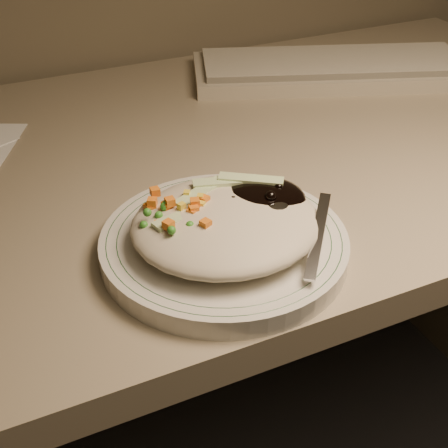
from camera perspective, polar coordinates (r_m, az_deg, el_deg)
name	(u,v)px	position (r m, az deg, el deg)	size (l,w,h in m)	color
desk	(204,267)	(0.95, -1.83, -3.94)	(1.40, 0.70, 0.74)	gray
plate	(224,245)	(0.64, 0.00, -1.92)	(0.25, 0.25, 0.02)	silver
plate_rim	(224,237)	(0.63, 0.00, -1.19)	(0.24, 0.24, 0.00)	#144723
meal	(228,219)	(0.62, 0.39, 0.48)	(0.21, 0.19, 0.05)	#B6AA93
keyboard	(333,69)	(1.09, 9.90, 13.82)	(0.49, 0.31, 0.03)	#A9A08B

